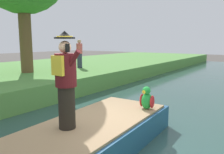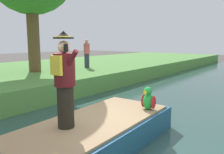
{
  "view_description": "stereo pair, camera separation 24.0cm",
  "coord_description": "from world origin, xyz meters",
  "views": [
    {
      "loc": [
        3.0,
        -3.74,
        2.37
      ],
      "look_at": [
        0.19,
        0.22,
        1.61
      ],
      "focal_mm": 36.71,
      "sensor_mm": 36.0,
      "label": 1
    },
    {
      "loc": [
        3.19,
        -3.59,
        2.37
      ],
      "look_at": [
        0.19,
        0.22,
        1.61
      ],
      "focal_mm": 36.71,
      "sensor_mm": 36.0,
      "label": 2
    }
  ],
  "objects": [
    {
      "name": "boat",
      "position": [
        0.0,
        -0.17,
        0.4
      ],
      "size": [
        1.97,
        4.27,
        0.61
      ],
      "color": "#23517A",
      "rests_on": "canal_water"
    },
    {
      "name": "parrot_plush",
      "position": [
        0.53,
        1.23,
        0.95
      ],
      "size": [
        0.36,
        0.34,
        0.57
      ],
      "color": "green",
      "rests_on": "boat"
    },
    {
      "name": "person_bystander",
      "position": [
        -6.02,
        5.78,
        1.68
      ],
      "size": [
        0.34,
        0.34,
        1.6
      ],
      "color": "#33384C",
      "rests_on": "grass_bank_near"
    },
    {
      "name": "ground_plane",
      "position": [
        0.0,
        0.0,
        0.0
      ],
      "size": [
        80.0,
        80.0,
        0.0
      ],
      "primitive_type": "plane",
      "color": "#4C4742"
    },
    {
      "name": "canal_water",
      "position": [
        0.0,
        0.0,
        0.05
      ],
      "size": [
        6.69,
        48.0,
        0.1
      ],
      "primitive_type": "cube",
      "color": "#2D4C47",
      "rests_on": "ground"
    },
    {
      "name": "person_pirate",
      "position": [
        -0.15,
        -0.8,
        1.64
      ],
      "size": [
        0.61,
        0.42,
        1.85
      ],
      "rotation": [
        0.0,
        0.0,
        0.11
      ],
      "color": "black",
      "rests_on": "boat"
    }
  ]
}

